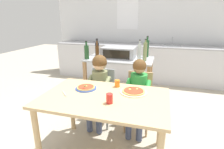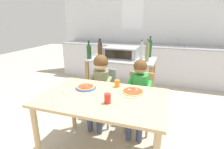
{
  "view_description": "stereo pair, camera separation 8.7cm",
  "coord_description": "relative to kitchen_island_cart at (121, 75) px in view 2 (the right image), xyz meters",
  "views": [
    {
      "loc": [
        0.55,
        -1.63,
        1.55
      ],
      "look_at": [
        0.0,
        0.3,
        0.9
      ],
      "focal_mm": 28.56,
      "sensor_mm": 36.0,
      "label": 1
    },
    {
      "loc": [
        0.64,
        -1.6,
        1.55
      ],
      "look_at": [
        0.0,
        0.3,
        0.9
      ],
      "focal_mm": 28.56,
      "sensor_mm": 36.0,
      "label": 2
    }
  ],
  "objects": [
    {
      "name": "ground_plane",
      "position": [
        0.13,
        0.06,
        -0.6
      ],
      "size": [
        12.75,
        12.75,
        0.0
      ],
      "primitive_type": "plane",
      "color": "#B7AD99"
    },
    {
      "name": "back_wall_tiled",
      "position": [
        0.13,
        2.04,
        0.75
      ],
      "size": [
        4.8,
        0.13,
        2.7
      ],
      "color": "silver",
      "rests_on": "ground"
    },
    {
      "name": "kitchen_counter",
      "position": [
        0.13,
        1.63,
        -0.15
      ],
      "size": [
        4.32,
        0.6,
        1.1
      ],
      "color": "silver",
      "rests_on": "ground"
    },
    {
      "name": "kitchen_island_cart",
      "position": [
        0.0,
        0.0,
        0.0
      ],
      "size": [
        1.11,
        0.62,
        0.9
      ],
      "color": "#B7BABF",
      "rests_on": "ground"
    },
    {
      "name": "toaster_oven",
      "position": [
        -0.02,
        0.03,
        0.38
      ],
      "size": [
        0.55,
        0.36,
        0.18
      ],
      "color": "#999BA0",
      "rests_on": "kitchen_island_cart"
    },
    {
      "name": "bottle_squat_spirits",
      "position": [
        -0.5,
        -0.2,
        0.41
      ],
      "size": [
        0.08,
        0.08,
        0.29
      ],
      "color": "#1E4723",
      "rests_on": "kitchen_island_cart"
    },
    {
      "name": "bottle_clear_vinegar",
      "position": [
        0.35,
        -0.17,
        0.44
      ],
      "size": [
        0.06,
        0.06,
        0.34
      ],
      "color": "#ADB7B2",
      "rests_on": "kitchen_island_cart"
    },
    {
      "name": "bottle_dark_olive_oil",
      "position": [
        0.42,
        0.24,
        0.44
      ],
      "size": [
        0.07,
        0.07,
        0.36
      ],
      "color": "#1E4723",
      "rests_on": "kitchen_island_cart"
    },
    {
      "name": "bottle_slim_sauce",
      "position": [
        -0.32,
        -0.2,
        0.42
      ],
      "size": [
        0.06,
        0.06,
        0.31
      ],
      "color": "#4C2D14",
      "rests_on": "kitchen_island_cart"
    },
    {
      "name": "bottle_tall_green_wine",
      "position": [
        -0.45,
        0.14,
        0.42
      ],
      "size": [
        0.07,
        0.07,
        0.3
      ],
      "color": "black",
      "rests_on": "kitchen_island_cart"
    },
    {
      "name": "bottle_brown_beer",
      "position": [
        0.42,
        -0.07,
        0.44
      ],
      "size": [
        0.06,
        0.06,
        0.34
      ],
      "color": "olive",
      "rests_on": "kitchen_island_cart"
    },
    {
      "name": "dining_table",
      "position": [
        0.13,
        -1.21,
        0.05
      ],
      "size": [
        1.32,
        0.86,
        0.75
      ],
      "color": "tan",
      "rests_on": "ground"
    },
    {
      "name": "dining_chair_left",
      "position": [
        -0.14,
        -0.52,
        -0.12
      ],
      "size": [
        0.36,
        0.36,
        0.81
      ],
      "color": "gray",
      "rests_on": "ground"
    },
    {
      "name": "dining_chair_right",
      "position": [
        0.41,
        -0.53,
        -0.12
      ],
      "size": [
        0.36,
        0.36,
        0.81
      ],
      "color": "tan",
      "rests_on": "ground"
    },
    {
      "name": "child_in_olive_shirt",
      "position": [
        -0.14,
        -0.64,
        0.08
      ],
      "size": [
        0.32,
        0.42,
        1.04
      ],
      "color": "#424C6B",
      "rests_on": "ground"
    },
    {
      "name": "child_in_green_shirt",
      "position": [
        0.41,
        -0.65,
        0.05
      ],
      "size": [
        0.32,
        0.42,
        1.02
      ],
      "color": "#424C6B",
      "rests_on": "ground"
    },
    {
      "name": "pizza_plate_blue_rimmed",
      "position": [
        -0.14,
        -1.07,
        0.16
      ],
      "size": [
        0.24,
        0.24,
        0.03
      ],
      "color": "#3356B7",
      "rests_on": "dining_table"
    },
    {
      "name": "pizza_plate_cream",
      "position": [
        0.41,
        -1.03,
        0.16
      ],
      "size": [
        0.29,
        0.29,
        0.03
      ],
      "color": "beige",
      "rests_on": "dining_table"
    },
    {
      "name": "drinking_cup_orange",
      "position": [
        0.2,
        -0.91,
        0.19
      ],
      "size": [
        0.06,
        0.06,
        0.08
      ],
      "primitive_type": "cylinder",
      "color": "orange",
      "rests_on": "dining_table"
    },
    {
      "name": "drinking_cup_red",
      "position": [
        0.23,
        -1.34,
        0.2
      ],
      "size": [
        0.07,
        0.07,
        0.1
      ],
      "primitive_type": "cylinder",
      "color": "red",
      "rests_on": "dining_table"
    },
    {
      "name": "serving_spoon",
      "position": [
        -0.3,
        -1.27,
        0.16
      ],
      "size": [
        0.1,
        0.11,
        0.01
      ],
      "primitive_type": "cylinder",
      "rotation": [
        0.0,
        1.57,
        2.32
      ],
      "color": "#B7BABF",
      "rests_on": "dining_table"
    }
  ]
}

